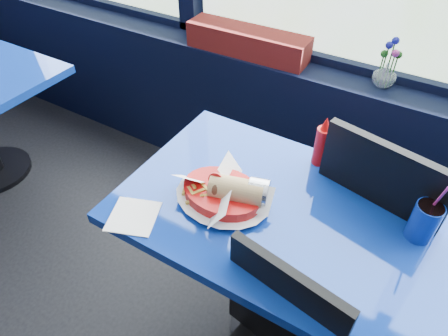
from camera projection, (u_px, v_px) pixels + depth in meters
window_sill at (304, 134)px, 2.19m from camera, size 5.00×0.26×0.80m
near_table at (295, 251)px, 1.40m from camera, size 1.20×0.70×0.75m
chair_near_back at (364, 211)px, 1.55m from camera, size 0.53×0.53×0.98m
planter_box at (248, 42)px, 1.99m from camera, size 0.63×0.17×0.13m
flower_vase at (386, 72)px, 1.75m from camera, size 0.14×0.14×0.22m
food_basket at (224, 193)px, 1.31m from camera, size 0.32×0.32×0.11m
ketchup_bottle at (322, 143)px, 1.42m from camera, size 0.05×0.05×0.20m
soda_cup at (424, 221)px, 1.18m from camera, size 0.08×0.08×0.27m
napkin at (133, 216)px, 1.28m from camera, size 0.19×0.19×0.00m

